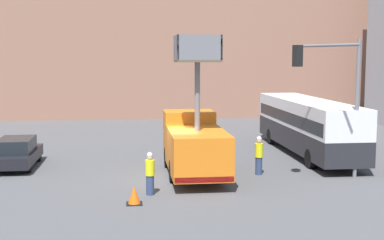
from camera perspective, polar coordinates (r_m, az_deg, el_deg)
The scene contains 9 objects.
ground_plane at distance 24.19m, azimuth -2.55°, elevation -6.44°, with size 120.00×120.00×0.00m, color #4C4C4F.
building_backdrop_far at distance 52.61m, azimuth -4.95°, elevation 11.48°, with size 44.00×10.00×19.77m.
utility_truck at distance 24.74m, azimuth 0.23°, elevation -2.46°, with size 2.47×6.60×6.44m.
city_bus at distance 30.95m, azimuth 12.16°, elevation -0.28°, with size 2.45×12.15×3.10m.
traffic_light_pole at distance 24.44m, azimuth 15.22°, elevation 3.59°, with size 3.56×3.31×6.31m.
road_worker_near_truck at distance 21.56m, azimuth -4.50°, elevation -5.73°, with size 0.38×0.38×1.74m.
road_worker_directing at distance 25.31m, azimuth 7.15°, elevation -3.77°, with size 0.38×0.38×1.83m.
traffic_cone_near_truck at distance 20.41m, azimuth -6.19°, elevation -8.03°, with size 0.60×0.60×0.69m.
parked_car_curbside at distance 28.17m, azimuth -18.18°, elevation -3.32°, with size 1.84×4.54×1.50m.
Camera 1 is at (-1.69, -23.49, 5.51)m, focal length 50.00 mm.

